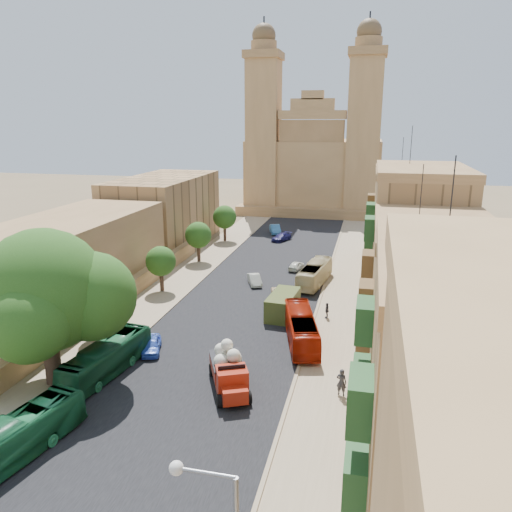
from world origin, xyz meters
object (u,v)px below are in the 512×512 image
at_px(street_tree_d, 225,217).
at_px(red_truck, 229,369).
at_px(bus_green_south, 13,440).
at_px(car_white_a, 255,280).
at_px(street_tree_a, 103,297).
at_px(bus_green_north, 107,359).
at_px(olive_pickup, 283,305).
at_px(car_blue_b, 275,229).
at_px(ficus_tree, 46,295).
at_px(church, 315,163).
at_px(bus_red_east, 301,328).
at_px(bus_cream_east, 315,274).
at_px(car_white_b, 296,266).
at_px(car_cream, 281,293).
at_px(street_tree_c, 198,235).
at_px(car_blue_a, 152,345).
at_px(pedestrian_a, 341,382).
at_px(street_tree_b, 161,261).
at_px(pedestrian_c, 327,310).
at_px(car_dkblue, 281,237).

distance_m(street_tree_d, red_truck, 44.01).
bearing_deg(bus_green_south, car_white_a, 91.19).
distance_m(street_tree_a, bus_green_north, 7.42).
relative_size(street_tree_a, street_tree_d, 0.97).
height_order(olive_pickup, car_white_a, olive_pickup).
xyz_separation_m(bus_green_south, car_blue_b, (3.04, 58.73, -0.53)).
bearing_deg(street_tree_d, ficus_tree, -89.22).
xyz_separation_m(church, bus_red_east, (6.50, -64.12, -8.25)).
bearing_deg(bus_cream_east, car_white_b, -52.60).
distance_m(car_white_a, car_blue_b, 26.60).
bearing_deg(car_cream, street_tree_c, -55.20).
bearing_deg(car_white_b, street_tree_a, 71.93).
height_order(ficus_tree, bus_green_north, ficus_tree).
bearing_deg(car_blue_a, street_tree_a, 139.89).
height_order(car_white_a, car_cream, car_white_a).
bearing_deg(church, street_tree_d, -108.09).
relative_size(street_tree_c, car_white_b, 1.65).
bearing_deg(red_truck, bus_green_north, -179.92).
bearing_deg(pedestrian_a, bus_green_north, 17.34).
height_order(street_tree_b, bus_cream_east, street_tree_b).
height_order(bus_red_east, bus_cream_east, bus_red_east).
bearing_deg(pedestrian_c, street_tree_a, -61.95).
bearing_deg(bus_green_south, car_white_b, 87.66).
height_order(bus_cream_east, car_blue_a, bus_cream_east).
distance_m(street_tree_b, car_white_a, 10.63).
bearing_deg(bus_green_north, bus_red_east, 40.83).
bearing_deg(red_truck, car_cream, 89.42).
bearing_deg(olive_pickup, bus_green_north, -126.57).
bearing_deg(bus_red_east, car_blue_a, 7.61).
xyz_separation_m(ficus_tree, bus_green_north, (2.96, 1.91, -5.31)).
height_order(street_tree_c, red_truck, street_tree_c).
bearing_deg(street_tree_b, bus_green_north, -78.87).
height_order(church, bus_red_east, church).
distance_m(street_tree_c, bus_cream_east, 17.09).
height_order(street_tree_c, bus_green_north, street_tree_c).
bearing_deg(street_tree_a, bus_green_north, -59.67).
height_order(street_tree_b, street_tree_d, street_tree_d).
bearing_deg(street_tree_b, street_tree_a, -90.00).
relative_size(street_tree_a, pedestrian_a, 2.76).
bearing_deg(street_tree_d, olive_pickup, -63.43).
bearing_deg(bus_cream_east, pedestrian_a, 108.90).
xyz_separation_m(street_tree_c, pedestrian_a, (20.31, -29.17, -2.57)).
xyz_separation_m(car_white_a, car_dkblue, (-0.82, 21.58, 0.00)).
height_order(ficus_tree, red_truck, ficus_tree).
relative_size(street_tree_b, red_truck, 0.83).
bearing_deg(ficus_tree, car_dkblue, 80.28).
relative_size(car_blue_a, car_dkblue, 0.88).
bearing_deg(church, pedestrian_c, -82.07).
height_order(car_blue_b, pedestrian_a, pedestrian_a).
bearing_deg(street_tree_d, car_dkblue, 12.95).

